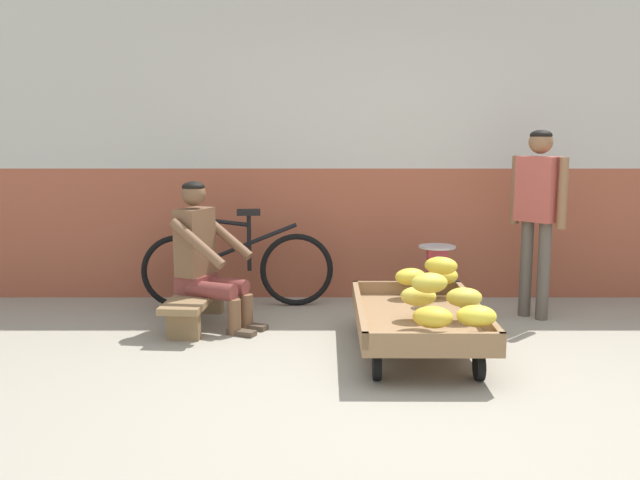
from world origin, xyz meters
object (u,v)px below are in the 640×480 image
Objects in this scene: weighing_scale at (438,263)px; shopping_bag at (430,319)px; customer_adult at (539,203)px; plastic_crate at (437,299)px; low_bench at (197,301)px; banana_cart at (419,320)px; vendor_seated at (206,256)px; bicycle_near_left at (238,267)px.

shopping_bag is (-0.13, -0.51, -0.33)m from weighing_scale.
shopping_bag is (-0.93, -0.47, -0.83)m from customer_adult.
low_bench is at bearing -171.88° from plastic_crate.
banana_cart is 1.04m from plastic_crate.
plastic_crate is at bearing 177.34° from customer_adult.
plastic_crate is at bearing 9.56° from vendor_seated.
customer_adult is at bearing 5.93° from vendor_seated.
vendor_seated reaches higher than weighing_scale.
plastic_crate is 1.20× the size of weighing_scale.
vendor_seated is 1.92m from plastic_crate.
banana_cart is 4.82× the size of weighing_scale.
banana_cart is 1.80m from low_bench.
plastic_crate is 0.24× the size of customer_adult.
banana_cart is 1.06m from weighing_scale.
vendor_seated reaches higher than bicycle_near_left.
customer_adult is (2.65, 0.28, 0.38)m from vendor_seated.
weighing_scale is at bearing 9.53° from vendor_seated.
plastic_crate is at bearing 90.00° from weighing_scale.
customer_adult reaches higher than vendor_seated.
customer_adult is at bearing 41.61° from banana_cart.
customer_adult is at bearing -8.27° from bicycle_near_left.
shopping_bag is at bearing -152.94° from customer_adult.
banana_cart reaches higher than shopping_bag.
low_bench is 4.67× the size of shopping_bag.
low_bench is 1.97m from weighing_scale.
vendor_seated is 3.80× the size of weighing_scale.
customer_adult is 6.38× the size of shopping_bag.
low_bench is at bearing 156.20° from banana_cart.
customer_adult reaches higher than bicycle_near_left.
shopping_bag is (1.72, -0.20, -0.45)m from vendor_seated.
low_bench is at bearing 155.55° from vendor_seated.
banana_cart reaches higher than low_bench.
vendor_seated is at bearing 156.23° from banana_cart.
low_bench is 0.67m from bicycle_near_left.
weighing_scale is at bearing -90.00° from plastic_crate.
shopping_bag is (-0.13, -0.51, -0.03)m from plastic_crate.
weighing_scale is 0.18× the size of bicycle_near_left.
low_bench is 0.98× the size of vendor_seated.
weighing_scale is 1.25× the size of shopping_bag.
customer_adult is (2.73, 0.24, 0.75)m from low_bench.
low_bench is 3.74× the size of weighing_scale.
weighing_scale reaches higher than low_bench.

